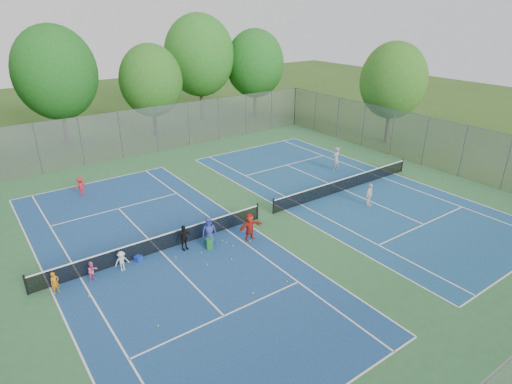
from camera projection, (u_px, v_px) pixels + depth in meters
ground at (265, 216)px, 26.43m from camera, size 120.00×120.00×0.00m
court_pad at (265, 216)px, 26.43m from camera, size 32.00×32.00×0.01m
court_left at (160, 251)px, 22.67m from camera, size 10.97×23.77×0.01m
court_right at (345, 190)px, 30.18m from camera, size 10.97×23.77×0.01m
net_left at (159, 244)px, 22.50m from camera, size 12.87×0.10×0.91m
net_right at (345, 184)px, 30.01m from camera, size 12.87×0.10×0.91m
fence_north at (156, 130)px, 37.53m from camera, size 32.00×0.10×4.00m
fence_east at (425, 141)px, 34.22m from camera, size 0.10×32.00×4.00m
tree_nl at (55, 73)px, 37.70m from camera, size 7.20×7.20×10.69m
tree_nc at (151, 81)px, 40.97m from camera, size 6.00×6.00×8.85m
tree_nr at (199, 55)px, 46.30m from camera, size 7.60×7.60×11.42m
tree_ne at (255, 64)px, 48.46m from camera, size 6.60×6.60×9.77m
tree_side_e at (393, 81)px, 38.80m from camera, size 6.00×6.00×9.20m
ball_crate at (138, 259)px, 21.76m from camera, size 0.44×0.44×0.28m
ball_hopper at (209, 244)px, 22.80m from camera, size 0.38×0.38×0.62m
student_a at (55, 283)px, 19.18m from camera, size 0.46×0.37×1.08m
student_b at (93, 271)px, 20.08m from camera, size 0.60×0.53×1.02m
student_c at (122, 261)px, 20.82m from camera, size 0.71×0.44×1.07m
student_d at (184, 238)px, 22.55m from camera, size 0.86×0.38×1.44m
student_e at (209, 231)px, 23.02m from camera, size 0.90×0.71×1.63m
student_f at (250, 227)px, 23.49m from camera, size 1.50×0.51×1.61m
child_far_baseline at (81, 187)px, 29.10m from camera, size 0.93×0.64×1.33m
instructor at (336, 159)px, 33.46m from camera, size 0.74×0.52×1.92m
teen_court_b at (369, 195)px, 27.56m from camera, size 0.98×0.67×1.55m
tennis_ball_0 at (89, 296)px, 19.10m from camera, size 0.07×0.07×0.07m
tennis_ball_1 at (232, 259)px, 21.88m from camera, size 0.07×0.07×0.07m
tennis_ball_2 at (250, 241)px, 23.59m from camera, size 0.07×0.07×0.07m
tennis_ball_3 at (226, 243)px, 23.42m from camera, size 0.07×0.07×0.07m
tennis_ball_4 at (158, 326)px, 17.33m from camera, size 0.07×0.07×0.07m
tennis_ball_5 at (233, 246)px, 23.09m from camera, size 0.07×0.07×0.07m
tennis_ball_6 at (201, 253)px, 22.47m from camera, size 0.07×0.07×0.07m
tennis_ball_7 at (253, 294)px, 19.28m from camera, size 0.07×0.07×0.07m
tennis_ball_8 at (287, 282)px, 20.11m from camera, size 0.07×0.07×0.07m
tennis_ball_9 at (207, 265)px, 21.43m from camera, size 0.07×0.07×0.07m
tennis_ball_10 at (176, 258)px, 22.04m from camera, size 0.07×0.07×0.07m
tennis_ball_11 at (222, 241)px, 23.60m from camera, size 0.07×0.07×0.07m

